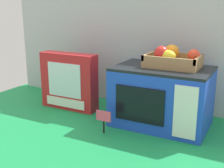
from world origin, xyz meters
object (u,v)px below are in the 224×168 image
(toy_microwave, at_px, (162,96))
(food_groups_crate, at_px, (172,59))
(price_sign, at_px, (104,118))
(cookie_set_box, at_px, (69,81))

(toy_microwave, relative_size, food_groups_crate, 1.79)
(toy_microwave, distance_m, food_groups_crate, 0.17)
(food_groups_crate, bearing_deg, price_sign, -133.16)
(toy_microwave, distance_m, cookie_set_box, 0.50)
(cookie_set_box, relative_size, price_sign, 3.11)
(food_groups_crate, height_order, cookie_set_box, food_groups_crate)
(cookie_set_box, distance_m, price_sign, 0.38)
(toy_microwave, bearing_deg, price_sign, -132.02)
(price_sign, bearing_deg, cookie_set_box, 148.57)
(cookie_set_box, bearing_deg, toy_microwave, 1.54)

